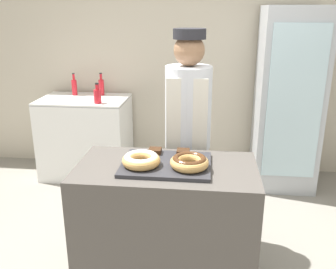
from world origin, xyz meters
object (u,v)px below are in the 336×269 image
Objects in this scene: bottle_red at (101,86)px; bottle_red_b at (97,96)px; brownie_back_left at (155,151)px; chest_freezer at (86,137)px; serving_tray at (166,165)px; baker_person at (188,136)px; brownie_back_right at (183,152)px; donut_chocolate_glaze at (189,162)px; donut_light_glaze at (141,159)px; bottle_red_b_b at (74,87)px; beverage_fridge at (288,100)px.

bottle_red is 1.19× the size of bottle_red_b.
bottle_red_b is (-0.81, 1.39, 0.05)m from brownie_back_left.
brownie_back_left reaches higher than chest_freezer.
serving_tray is 0.33× the size of baker_person.
brownie_back_right is at bearing 58.97° from serving_tray.
donut_chocolate_glaze is 0.14× the size of baker_person.
bottle_red is (0.16, 0.19, 0.55)m from chest_freezer.
donut_light_glaze is (-0.15, -0.06, 0.05)m from serving_tray.
serving_tray is 1.79m from bottle_red_b.
bottle_red_b_b is (-1.38, 1.74, 0.07)m from brownie_back_right.
bottle_red_b_b is at bearing 123.97° from serving_tray.
serving_tray is at bearing -56.03° from bottle_red_b_b.
brownie_back_left is at bearing 138.51° from donut_chocolate_glaze.
bottle_red_b_b reaches higher than serving_tray.
bottle_red reaches higher than chest_freezer.
brownie_back_left is at bearing -117.60° from baker_person.
donut_light_glaze and donut_chocolate_glaze have the same top height.
chest_freezer is (-1.28, 1.81, -0.50)m from donut_chocolate_glaze.
serving_tray is at bearing -57.09° from chest_freezer.
chest_freezer is 4.48× the size of bottle_red_b.
chest_freezer is (-1.23, 1.59, -0.48)m from brownie_back_right.
donut_light_glaze reaches higher than brownie_back_right.
chest_freezer is at bearing -45.90° from bottle_red_b_b.
serving_tray is 2.35× the size of donut_light_glaze.
brownie_back_left is 1.61m from bottle_red_b.
beverage_fridge is 1.99m from bottle_red_b.
brownie_back_right is 1.71m from bottle_red_b.
bottle_red_b reaches higher than brownie_back_right.
beverage_fridge is 7.47× the size of bottle_red_b_b.
beverage_fridge reaches higher than bottle_red.
bottle_red_b_b is (-0.31, -0.04, -0.00)m from bottle_red.
serving_tray is 2.30m from bottle_red_b_b.
donut_light_glaze is 2.84× the size of brownie_back_left.
donut_chocolate_glaze is 0.13× the size of beverage_fridge.
chest_freezer is at bearing 135.56° from baker_person.
brownie_back_right is 0.05× the size of baker_person.
bottle_red is (-0.83, 2.00, 0.05)m from donut_light_glaze.
chest_freezer is 0.60m from bottle_red.
bottle_red_b_b is at bearing 134.10° from chest_freezer.
donut_light_glaze is 1.77m from bottle_red_b.
beverage_fridge reaches higher than baker_person.
brownie_back_left is at bearing -55.77° from bottle_red_b_b.
beverage_fridge reaches higher than brownie_back_right.
brownie_back_right is at bearing -91.03° from baker_person.
baker_person is (0.10, 0.54, 0.01)m from serving_tray.
donut_light_glaze is at bearing -138.51° from brownie_back_right.
bottle_red_b is at bearing 115.21° from donut_light_glaze.
serving_tray is 2.21× the size of bottle_red.
donut_light_glaze is 0.95× the size of bottle_red_b_b.
bottle_red_b reaches higher than chest_freezer.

